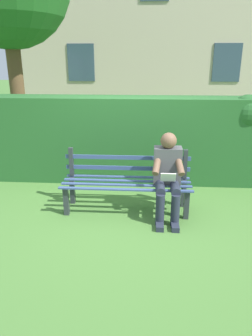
{
  "coord_description": "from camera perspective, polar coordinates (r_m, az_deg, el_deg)",
  "views": [
    {
      "loc": [
        -0.28,
        4.12,
        2.1
      ],
      "look_at": [
        0.0,
        0.1,
        0.69
      ],
      "focal_mm": 33.38,
      "sensor_mm": 36.0,
      "label": 1
    }
  ],
  "objects": [
    {
      "name": "park_bench",
      "position": [
        4.52,
        0.15,
        -2.46
      ],
      "size": [
        1.84,
        0.54,
        0.87
      ],
      "color": "#2D3338",
      "rests_on": "ground"
    },
    {
      "name": "ground",
      "position": [
        4.63,
        0.09,
        -7.69
      ],
      "size": [
        60.0,
        60.0,
        0.0
      ],
      "primitive_type": "plane",
      "color": "#477533"
    },
    {
      "name": "hedge_backdrop",
      "position": [
        5.57,
        3.67,
        5.45
      ],
      "size": [
        5.66,
        0.71,
        1.56
      ],
      "color": "#265B28",
      "rests_on": "ground"
    },
    {
      "name": "building_facade",
      "position": [
        12.43,
        5.07,
        25.92
      ],
      "size": [
        9.65,
        2.78,
        7.13
      ],
      "color": "#BCAD93",
      "rests_on": "ground"
    },
    {
      "name": "person_seated",
      "position": [
        4.3,
        7.61,
        -1.08
      ],
      "size": [
        0.44,
        0.73,
        1.17
      ],
      "color": "#4C4C51",
      "rests_on": "ground"
    }
  ]
}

